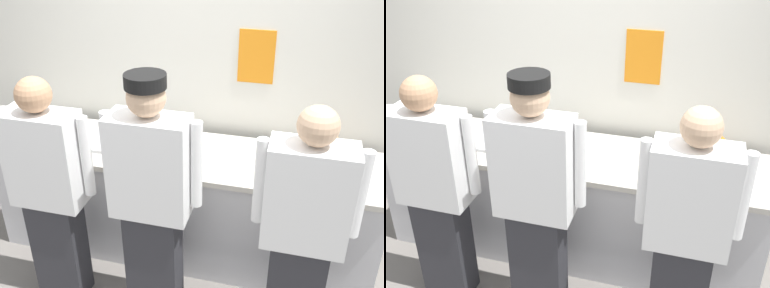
% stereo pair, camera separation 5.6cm
% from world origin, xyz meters
% --- Properties ---
extents(ground_plane, '(9.00, 9.00, 0.00)m').
position_xyz_m(ground_plane, '(0.00, 0.00, 0.00)').
color(ground_plane, slate).
extents(wall_back, '(4.56, 0.11, 2.97)m').
position_xyz_m(wall_back, '(0.00, 0.87, 1.49)').
color(wall_back, silver).
rests_on(wall_back, ground).
extents(prep_counter, '(2.91, 0.72, 0.89)m').
position_xyz_m(prep_counter, '(0.00, 0.38, 0.45)').
color(prep_counter, silver).
rests_on(prep_counter, ground).
extents(chef_near_left, '(0.60, 0.24, 1.64)m').
position_xyz_m(chef_near_left, '(-0.69, -0.29, 0.87)').
color(chef_near_left, '#2D2D33').
rests_on(chef_near_left, ground).
extents(chef_center, '(0.62, 0.24, 1.71)m').
position_xyz_m(chef_center, '(-0.01, -0.27, 0.91)').
color(chef_center, '#2D2D33').
rests_on(chef_center, ground).
extents(chef_far_right, '(0.60, 0.24, 1.63)m').
position_xyz_m(chef_far_right, '(0.90, -0.29, 0.86)').
color(chef_far_right, '#2D2D33').
rests_on(chef_far_right, ground).
extents(plate_stack_front, '(0.23, 0.23, 0.08)m').
position_xyz_m(plate_stack_front, '(0.86, 0.27, 0.94)').
color(plate_stack_front, white).
rests_on(plate_stack_front, prep_counter).
extents(mixing_bowl_steel, '(0.30, 0.30, 0.12)m').
position_xyz_m(mixing_bowl_steel, '(-0.18, 0.44, 0.95)').
color(mixing_bowl_steel, '#B7BABF').
rests_on(mixing_bowl_steel, prep_counter).
extents(sheet_tray, '(0.44, 0.33, 0.02)m').
position_xyz_m(sheet_tray, '(-0.58, 0.35, 0.91)').
color(sheet_tray, '#B7BABF').
rests_on(sheet_tray, prep_counter).
extents(squeeze_bottle_primary, '(0.06, 0.06, 0.20)m').
position_xyz_m(squeeze_bottle_primary, '(1.06, 0.58, 0.99)').
color(squeeze_bottle_primary, orange).
rests_on(squeeze_bottle_primary, prep_counter).
extents(ramekin_green_sauce, '(0.09, 0.09, 0.05)m').
position_xyz_m(ramekin_green_sauce, '(-0.26, 0.17, 0.92)').
color(ramekin_green_sauce, white).
rests_on(ramekin_green_sauce, prep_counter).
extents(ramekin_red_sauce, '(0.09, 0.09, 0.04)m').
position_xyz_m(ramekin_red_sauce, '(1.20, 0.22, 0.91)').
color(ramekin_red_sauce, white).
rests_on(ramekin_red_sauce, prep_counter).
extents(ramekin_yellow_sauce, '(0.09, 0.09, 0.04)m').
position_xyz_m(ramekin_yellow_sauce, '(0.08, 0.53, 0.92)').
color(ramekin_yellow_sauce, white).
rests_on(ramekin_yellow_sauce, prep_counter).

